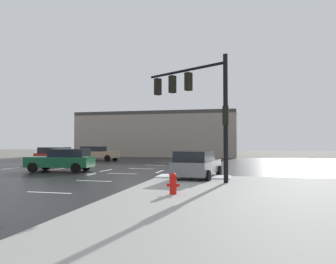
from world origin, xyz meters
The scene contains 11 objects.
ground_plane centered at (0.00, 0.00, 0.00)m, with size 120.00×120.00×0.00m, color slate.
road_asphalt centered at (0.00, 0.00, 0.01)m, with size 44.00×44.00×0.02m, color black.
snow_strip_curbside centered at (5.00, -4.00, 0.17)m, with size 4.00×1.60×0.06m, color white.
lane_markings centered at (1.20, -1.38, 0.02)m, with size 36.15×36.15×0.01m.
traffic_signal_mast centered at (5.42, -5.26, 4.38)m, with size 4.59×2.80×6.16m.
fire_hydrant centered at (5.12, -9.93, 0.54)m, with size 0.48×0.26×0.79m.
strip_building_background centered at (-4.64, 24.30, 3.22)m, with size 23.05×8.00×6.43m.
sedan_grey centered at (5.19, -4.09, 0.85)m, with size 2.41×4.67×1.58m.
sedan_red centered at (-8.85, 4.79, 0.85)m, with size 4.60×2.17×1.58m.
sedan_tan centered at (-8.27, 11.55, 0.85)m, with size 4.61×2.20×1.58m.
sedan_green centered at (-4.63, -1.47, 0.85)m, with size 4.68×2.43×1.58m.
Camera 1 is at (7.63, -21.48, 2.06)m, focal length 33.99 mm.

